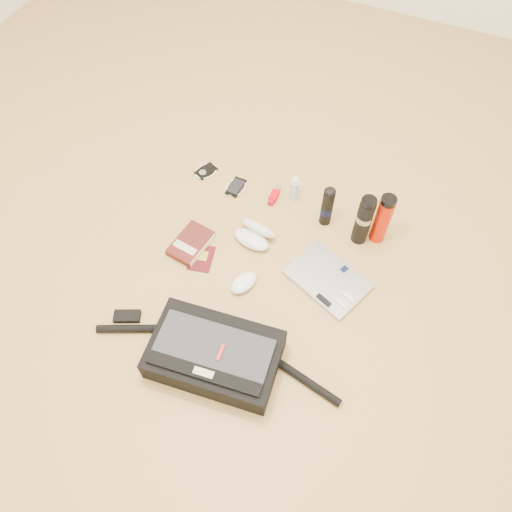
# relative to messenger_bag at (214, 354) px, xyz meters

# --- Properties ---
(ground) EXTENTS (4.00, 4.00, 0.00)m
(ground) POSITION_rel_messenger_bag_xyz_m (0.01, 0.31, -0.06)
(ground) COLOR tan
(ground) RESTS_ON ground
(messenger_bag) EXTENTS (0.89, 0.31, 0.12)m
(messenger_bag) POSITION_rel_messenger_bag_xyz_m (0.00, 0.00, 0.00)
(messenger_bag) COLOR black
(messenger_bag) RESTS_ON ground
(laptop) EXTENTS (0.34, 0.30, 0.03)m
(laptop) POSITION_rel_messenger_bag_xyz_m (0.25, 0.46, -0.05)
(laptop) COLOR #A6A6A8
(laptop) RESTS_ON ground
(book) EXTENTS (0.14, 0.19, 0.03)m
(book) POSITION_rel_messenger_bag_xyz_m (-0.30, 0.39, -0.04)
(book) COLOR #471511
(book) RESTS_ON ground
(passport) EXTENTS (0.11, 0.14, 0.01)m
(passport) POSITION_rel_messenger_bag_xyz_m (-0.24, 0.36, -0.05)
(passport) COLOR #480C11
(passport) RESTS_ON ground
(mouse) EXTENTS (0.11, 0.13, 0.04)m
(mouse) POSITION_rel_messenger_bag_xyz_m (-0.03, 0.31, -0.04)
(mouse) COLOR white
(mouse) RESTS_ON ground
(sunglasses_case) EXTENTS (0.18, 0.15, 0.09)m
(sunglasses_case) POSITION_rel_messenger_bag_xyz_m (-0.08, 0.53, -0.02)
(sunglasses_case) COLOR silver
(sunglasses_case) RESTS_ON ground
(ipod) EXTENTS (0.11, 0.11, 0.01)m
(ipod) POSITION_rel_messenger_bag_xyz_m (-0.42, 0.77, -0.05)
(ipod) COLOR black
(ipod) RESTS_ON ground
(phone) EXTENTS (0.09, 0.11, 0.01)m
(phone) POSITION_rel_messenger_bag_xyz_m (-0.26, 0.74, -0.05)
(phone) COLOR black
(phone) RESTS_ON ground
(inhaler) EXTENTS (0.03, 0.10, 0.03)m
(inhaler) POSITION_rel_messenger_bag_xyz_m (-0.09, 0.76, -0.04)
(inhaler) COLOR #C3040F
(inhaler) RESTS_ON ground
(spray_bottle) EXTENTS (0.04, 0.04, 0.13)m
(spray_bottle) POSITION_rel_messenger_bag_xyz_m (-0.02, 0.78, 0.00)
(spray_bottle) COLOR #A1C6D4
(spray_bottle) RESTS_ON ground
(aerosol_can) EXTENTS (0.05, 0.05, 0.20)m
(aerosol_can) POSITION_rel_messenger_bag_xyz_m (0.14, 0.72, 0.04)
(aerosol_can) COLOR black
(aerosol_can) RESTS_ON ground
(thermos_black) EXTENTS (0.08, 0.08, 0.24)m
(thermos_black) POSITION_rel_messenger_bag_xyz_m (0.30, 0.70, 0.07)
(thermos_black) COLOR black
(thermos_black) RESTS_ON ground
(thermos_red) EXTENTS (0.08, 0.08, 0.24)m
(thermos_red) POSITION_rel_messenger_bag_xyz_m (0.36, 0.73, 0.06)
(thermos_red) COLOR red
(thermos_red) RESTS_ON ground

